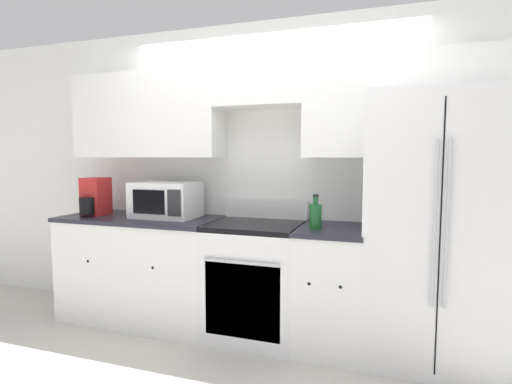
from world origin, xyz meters
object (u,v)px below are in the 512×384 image
(oven_range, at_px, (255,279))
(bottle, at_px, (315,216))
(refrigerator, at_px, (434,229))
(microwave, at_px, (166,200))

(oven_range, distance_m, bottle, 0.76)
(refrigerator, xyz_separation_m, bottle, (-0.81, -0.18, 0.08))
(bottle, bearing_deg, microwave, 173.10)
(refrigerator, relative_size, microwave, 3.47)
(bottle, bearing_deg, refrigerator, 12.44)
(microwave, xyz_separation_m, bottle, (1.34, -0.16, -0.05))
(refrigerator, xyz_separation_m, microwave, (-2.15, -0.02, 0.14))
(oven_range, height_order, microwave, microwave)
(refrigerator, bearing_deg, oven_range, -177.16)
(oven_range, relative_size, refrigerator, 0.57)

